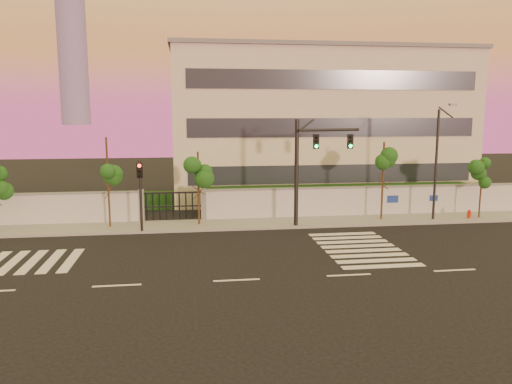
% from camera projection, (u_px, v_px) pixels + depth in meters
% --- Properties ---
extents(ground, '(120.00, 120.00, 0.00)m').
position_uv_depth(ground, '(236.00, 280.00, 21.39)').
color(ground, black).
rests_on(ground, ground).
extents(sidewalk, '(60.00, 3.00, 0.15)m').
position_uv_depth(sidewalk, '(220.00, 225.00, 31.65)').
color(sidewalk, gray).
rests_on(sidewalk, ground).
extents(perimeter_wall, '(60.00, 0.36, 2.20)m').
position_uv_depth(perimeter_wall, '(220.00, 205.00, 32.97)').
color(perimeter_wall, '#B6B9BD').
rests_on(perimeter_wall, ground).
extents(hedge_row, '(41.00, 4.25, 1.80)m').
position_uv_depth(hedge_row, '(233.00, 201.00, 35.84)').
color(hedge_row, black).
rests_on(hedge_row, ground).
extents(institutional_building, '(24.40, 12.40, 12.25)m').
position_uv_depth(institutional_building, '(315.00, 124.00, 43.13)').
color(institutional_building, beige).
rests_on(institutional_building, ground).
extents(distant_skyscraper, '(16.00, 16.00, 118.00)m').
position_uv_depth(distant_skyscraper, '(70.00, 12.00, 276.76)').
color(distant_skyscraper, slate).
rests_on(distant_skyscraper, ground).
extents(road_markings, '(57.00, 7.62, 0.02)m').
position_uv_depth(road_markings, '(198.00, 257.00, 24.85)').
color(road_markings, silver).
rests_on(road_markings, ground).
extents(street_tree_c, '(1.47, 1.17, 5.65)m').
position_uv_depth(street_tree_c, '(108.00, 162.00, 30.22)').
color(street_tree_c, '#382314').
rests_on(street_tree_c, ground).
extents(street_tree_d, '(1.56, 1.24, 4.72)m').
position_uv_depth(street_tree_d, '(199.00, 172.00, 31.00)').
color(street_tree_d, '#382314').
rests_on(street_tree_d, ground).
extents(street_tree_e, '(1.58, 1.26, 5.23)m').
position_uv_depth(street_tree_e, '(384.00, 163.00, 32.41)').
color(street_tree_e, '#382314').
rests_on(street_tree_e, ground).
extents(street_tree_f, '(1.34, 1.06, 4.03)m').
position_uv_depth(street_tree_f, '(482.00, 176.00, 33.07)').
color(street_tree_f, '#382314').
rests_on(street_tree_f, ground).
extents(traffic_signal_main, '(4.20, 1.13, 6.71)m').
position_uv_depth(traffic_signal_main, '(310.00, 160.00, 30.61)').
color(traffic_signal_main, black).
rests_on(traffic_signal_main, ground).
extents(traffic_signal_secondary, '(0.34, 0.33, 4.37)m').
position_uv_depth(traffic_signal_secondary, '(140.00, 187.00, 29.22)').
color(traffic_signal_secondary, black).
rests_on(traffic_signal_secondary, ground).
extents(streetlight_east, '(0.46, 1.84, 7.66)m').
position_uv_depth(streetlight_east, '(437.00, 159.00, 32.16)').
color(streetlight_east, black).
rests_on(streetlight_east, ground).
extents(fire_hydrant, '(0.28, 0.27, 0.73)m').
position_uv_depth(fire_hydrant, '(469.00, 215.00, 33.17)').
color(fire_hydrant, '#B61F0C').
rests_on(fire_hydrant, ground).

